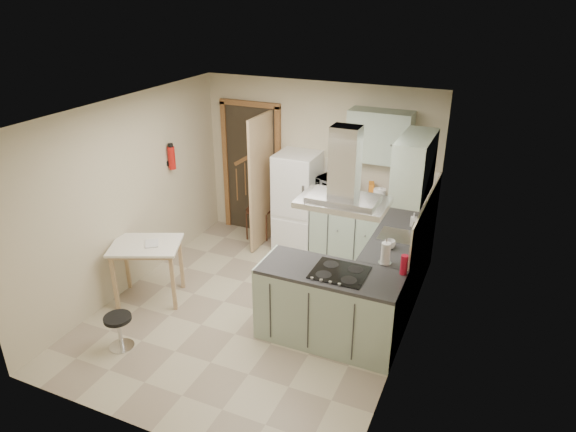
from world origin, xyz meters
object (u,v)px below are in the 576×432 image
at_px(peninsula, 329,306).
at_px(extractor_hood, 343,202).
at_px(drop_leaf_table, 149,271).
at_px(stool, 120,332).
at_px(fridge, 297,202).
at_px(bentwood_chair, 259,210).
at_px(microwave, 335,188).

relative_size(peninsula, extractor_hood, 1.72).
bearing_deg(peninsula, extractor_hood, 0.00).
distance_m(extractor_hood, drop_leaf_table, 2.82).
height_order(peninsula, stool, peninsula).
xyz_separation_m(fridge, bentwood_chair, (-0.70, 0.09, -0.30)).
height_order(bentwood_chair, stool, bentwood_chair).
bearing_deg(extractor_hood, drop_leaf_table, -177.35).
bearing_deg(fridge, extractor_hood, -56.21).
relative_size(extractor_hood, drop_leaf_table, 1.07).
xyz_separation_m(bentwood_chair, stool, (-0.16, -3.13, -0.25)).
height_order(fridge, microwave, fridge).
bearing_deg(bentwood_chair, stool, -106.69).
bearing_deg(bentwood_chair, fridge, -21.10).
distance_m(drop_leaf_table, microwave, 2.82).
bearing_deg(extractor_hood, bentwood_chair, 134.40).
bearing_deg(drop_leaf_table, peninsula, -20.81).
bearing_deg(drop_leaf_table, stool, -95.76).
distance_m(fridge, microwave, 0.64).
xyz_separation_m(extractor_hood, drop_leaf_table, (-2.49, -0.12, -1.33)).
height_order(fridge, drop_leaf_table, fridge).
distance_m(peninsula, drop_leaf_table, 2.39).
bearing_deg(fridge, peninsula, -58.26).
xyz_separation_m(fridge, stool, (-0.86, -3.04, -0.55)).
xyz_separation_m(drop_leaf_table, bentwood_chair, (0.46, 2.18, 0.06)).
distance_m(fridge, drop_leaf_table, 2.42).
xyz_separation_m(extractor_hood, microwave, (-0.76, 2.01, -0.67)).
distance_m(fridge, stool, 3.21).
relative_size(peninsula, bentwood_chair, 1.72).
height_order(fridge, bentwood_chair, fridge).
xyz_separation_m(extractor_hood, stool, (-2.18, -1.06, -1.52)).
bearing_deg(peninsula, microwave, 108.02).
height_order(fridge, stool, fridge).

